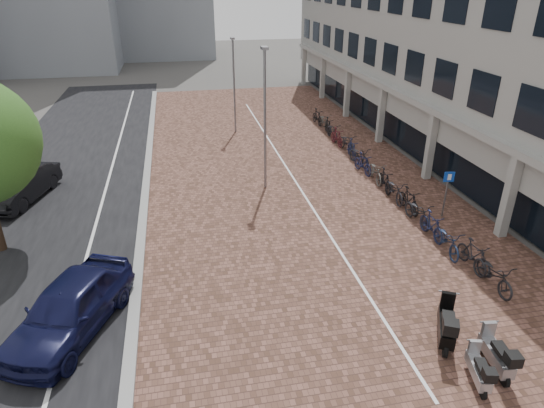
{
  "coord_description": "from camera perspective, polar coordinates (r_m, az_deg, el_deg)",
  "views": [
    {
      "loc": [
        -3.29,
        -10.05,
        9.22
      ],
      "look_at": [
        0.0,
        6.0,
        1.3
      ],
      "focal_mm": 31.02,
      "sensor_mm": 36.0,
      "label": 1
    }
  ],
  "objects": [
    {
      "name": "car_navy",
      "position": [
        14.75,
        -23.34,
        -11.48
      ],
      "size": [
        3.63,
        5.09,
        1.61
      ],
      "primitive_type": "imported",
      "rotation": [
        0.0,
        0.0,
        -0.41
      ],
      "color": "black",
      "rests_on": "ground"
    },
    {
      "name": "street_asphalt",
      "position": [
        24.58,
        -24.07,
        1.42
      ],
      "size": [
        8.0,
        50.0,
        0.03
      ],
      "primitive_type": "cube",
      "color": "black",
      "rests_on": "ground"
    },
    {
      "name": "lamp_far",
      "position": [
        30.76,
        -4.62,
        13.95
      ],
      "size": [
        0.12,
        0.12,
        5.89
      ],
      "primitive_type": "cylinder",
      "color": "gray",
      "rests_on": "ground"
    },
    {
      "name": "scooter_back",
      "position": [
        13.38,
        23.81,
        -17.76
      ],
      "size": [
        0.78,
        1.45,
        0.95
      ],
      "primitive_type": null,
      "rotation": [
        0.0,
        0.0,
        -0.27
      ],
      "color": "#A3A4A8",
      "rests_on": "ground"
    },
    {
      "name": "curb",
      "position": [
        23.95,
        -15.02,
        2.41
      ],
      "size": [
        0.35,
        42.0,
        0.14
      ],
      "primitive_type": "cube",
      "color": "gray",
      "rests_on": "ground"
    },
    {
      "name": "scooter_front",
      "position": [
        13.88,
        25.6,
        -15.94
      ],
      "size": [
        0.72,
        1.65,
        1.1
      ],
      "primitive_type": null,
      "rotation": [
        0.0,
        0.0,
        -0.14
      ],
      "color": "gray",
      "rests_on": "ground"
    },
    {
      "name": "scooter_mid",
      "position": [
        14.22,
        20.45,
        -13.39
      ],
      "size": [
        1.33,
        1.85,
        1.23
      ],
      "primitive_type": null,
      "rotation": [
        0.0,
        0.0,
        -0.48
      ],
      "color": "black",
      "rests_on": "ground"
    },
    {
      "name": "bike_row",
      "position": [
        24.36,
        12.11,
        4.28
      ],
      "size": [
        1.15,
        21.43,
        1.05
      ],
      "color": "black",
      "rests_on": "ground"
    },
    {
      "name": "plaza_brick",
      "position": [
        24.48,
        1.77,
        3.68
      ],
      "size": [
        14.5,
        42.0,
        0.04
      ],
      "primitive_type": "cube",
      "color": "brown",
      "rests_on": "ground"
    },
    {
      "name": "parking_line",
      "position": [
        24.51,
        2.23,
        3.77
      ],
      "size": [
        0.1,
        30.0,
        0.0
      ],
      "primitive_type": "cube",
      "color": "white",
      "rests_on": "plaza_brick"
    },
    {
      "name": "parking_sign",
      "position": [
        20.79,
        20.47,
        1.84
      ],
      "size": [
        0.43,
        0.12,
        2.07
      ],
      "rotation": [
        0.0,
        0.0,
        -0.15
      ],
      "color": "slate",
      "rests_on": "ground"
    },
    {
      "name": "lane_line",
      "position": [
        24.18,
        -19.48,
        1.89
      ],
      "size": [
        0.12,
        44.0,
        0.0
      ],
      "primitive_type": "cube",
      "color": "white",
      "rests_on": "street_asphalt"
    },
    {
      "name": "lamp_near",
      "position": [
        21.77,
        -0.86,
        9.88
      ],
      "size": [
        0.12,
        0.12,
        6.5
      ],
      "primitive_type": "cylinder",
      "color": "slate",
      "rests_on": "ground"
    },
    {
      "name": "car_dark",
      "position": [
        24.12,
        -28.15,
        2.02
      ],
      "size": [
        2.73,
        4.73,
        1.47
      ],
      "primitive_type": "imported",
      "rotation": [
        0.0,
        0.0,
        -0.28
      ],
      "color": "black",
      "rests_on": "ground"
    },
    {
      "name": "ground",
      "position": [
        14.03,
        5.1,
        -15.41
      ],
      "size": [
        140.0,
        140.0,
        0.0
      ],
      "primitive_type": "plane",
      "color": "#474442",
      "rests_on": "ground"
    }
  ]
}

